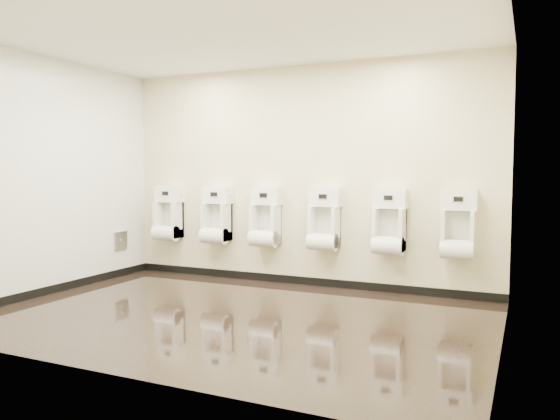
# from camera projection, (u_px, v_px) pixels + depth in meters

# --- Properties ---
(ground) EXTENTS (5.00, 3.50, 0.00)m
(ground) POSITION_uv_depth(u_px,v_px,m) (234.00, 316.00, 5.49)
(ground) COLOR black
(ground) RESTS_ON ground
(ceiling) EXTENTS (5.00, 3.50, 0.00)m
(ceiling) POSITION_uv_depth(u_px,v_px,m) (232.00, 33.00, 5.30)
(ceiling) COLOR silver
(back_wall) EXTENTS (5.00, 0.02, 2.80)m
(back_wall) POSITION_uv_depth(u_px,v_px,m) (301.00, 176.00, 6.98)
(back_wall) COLOR beige
(back_wall) RESTS_ON ground
(front_wall) EXTENTS (5.00, 0.02, 2.80)m
(front_wall) POSITION_uv_depth(u_px,v_px,m) (109.00, 179.00, 3.81)
(front_wall) COLOR beige
(front_wall) RESTS_ON ground
(left_wall) EXTENTS (0.02, 3.50, 2.80)m
(left_wall) POSITION_uv_depth(u_px,v_px,m) (48.00, 176.00, 6.43)
(left_wall) COLOR beige
(left_wall) RESTS_ON ground
(right_wall) EXTENTS (0.02, 3.50, 2.80)m
(right_wall) POSITION_uv_depth(u_px,v_px,m) (506.00, 179.00, 4.36)
(right_wall) COLOR beige
(right_wall) RESTS_ON ground
(tile_overlay_left) EXTENTS (0.01, 3.50, 2.80)m
(tile_overlay_left) POSITION_uv_depth(u_px,v_px,m) (49.00, 176.00, 6.43)
(tile_overlay_left) COLOR white
(tile_overlay_left) RESTS_ON ground
(skirting_back) EXTENTS (5.00, 0.02, 0.10)m
(skirting_back) POSITION_uv_depth(u_px,v_px,m) (300.00, 280.00, 7.07)
(skirting_back) COLOR black
(skirting_back) RESTS_ON ground
(skirting_left) EXTENTS (0.02, 3.50, 0.10)m
(skirting_left) POSITION_uv_depth(u_px,v_px,m) (52.00, 289.00, 6.52)
(skirting_left) COLOR black
(skirting_left) RESTS_ON ground
(access_panel) EXTENTS (0.04, 0.25, 0.25)m
(access_panel) POSITION_uv_depth(u_px,v_px,m) (120.00, 241.00, 7.58)
(access_panel) COLOR #9E9EA3
(access_panel) RESTS_ON left_wall
(urinal_0) EXTENTS (0.41, 0.30, 0.76)m
(urinal_0) POSITION_uv_depth(u_px,v_px,m) (168.00, 217.00, 7.72)
(urinal_0) COLOR white
(urinal_0) RESTS_ON back_wall
(urinal_1) EXTENTS (0.41, 0.30, 0.76)m
(urinal_1) POSITION_uv_depth(u_px,v_px,m) (216.00, 219.00, 7.39)
(urinal_1) COLOR white
(urinal_1) RESTS_ON back_wall
(urinal_2) EXTENTS (0.41, 0.30, 0.76)m
(urinal_2) POSITION_uv_depth(u_px,v_px,m) (265.00, 222.00, 7.08)
(urinal_2) COLOR white
(urinal_2) RESTS_ON back_wall
(urinal_3) EXTENTS (0.41, 0.30, 0.76)m
(urinal_3) POSITION_uv_depth(u_px,v_px,m) (324.00, 224.00, 6.75)
(urinal_3) COLOR white
(urinal_3) RESTS_ON back_wall
(urinal_4) EXTENTS (0.41, 0.30, 0.76)m
(urinal_4) POSITION_uv_depth(u_px,v_px,m) (389.00, 227.00, 6.41)
(urinal_4) COLOR white
(urinal_4) RESTS_ON back_wall
(urinal_5) EXTENTS (0.41, 0.30, 0.76)m
(urinal_5) POSITION_uv_depth(u_px,v_px,m) (458.00, 230.00, 6.09)
(urinal_5) COLOR white
(urinal_5) RESTS_ON back_wall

